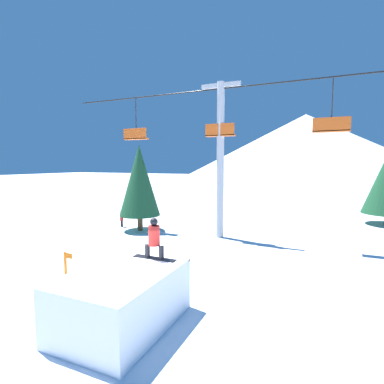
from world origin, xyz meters
The scene contains 8 objects.
ground_plane centered at (0.00, 0.00, 0.00)m, with size 220.00×220.00×0.00m, color white.
mountain_ridge centered at (0.00, 84.63, 9.19)m, with size 71.90×71.90×18.39m.
snow_ramp centered at (0.40, -0.61, 0.79)m, with size 2.52×3.58×1.58m.
snowboarder centered at (0.63, 0.73, 2.22)m, with size 1.45×0.36×1.30m.
chairlift centered at (-0.40, 10.19, 5.48)m, with size 21.35×0.45×9.39m.
pine_tree_near centered at (-5.97, 9.78, 3.42)m, with size 2.74×2.74×5.82m.
trail_marker centered at (-3.42, 0.96, 0.66)m, with size 0.41×0.10×1.22m.
distant_skier centered at (-7.85, 10.23, 0.67)m, with size 0.24×0.24×1.23m.
Camera 1 is at (5.43, -7.18, 4.57)m, focal length 28.00 mm.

